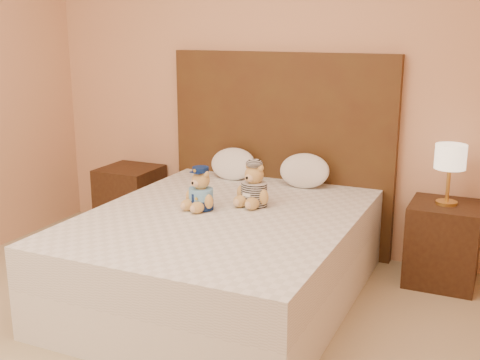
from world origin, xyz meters
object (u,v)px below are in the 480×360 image
Objects in this scene: nightstand_left at (131,200)px; pillow_left at (233,162)px; nightstand_right at (443,243)px; lamp at (450,160)px; teddy_prisoner at (254,184)px; pillow_right at (304,169)px; teddy_police at (201,188)px; bed at (223,255)px.

nightstand_left is 1.52× the size of pillow_left.
lamp reaches higher than nightstand_right.
teddy_prisoner reaches higher than nightstand_right.
teddy_prisoner reaches higher than pillow_right.
teddy_police is (-1.42, -0.77, -0.16)m from lamp.
bed is at bearing -100.11° from teddy_prisoner.
nightstand_right is 1.07m from pillow_right.
pillow_left is (0.93, 0.03, 0.40)m from nightstand_left.
bed is 1.48m from nightstand_left.
teddy_police reaches higher than nightstand_right.
pillow_right is at bearing 72.90° from bed.
teddy_police is (1.08, -0.77, 0.41)m from nightstand_left.
teddy_prisoner reaches higher than teddy_police.
bed is 1.59m from lamp.
bed is 0.96m from pillow_right.
nightstand_left is at bearing -178.16° from pillow_left.
nightstand_right is at bearing 0.00° from nightstand_left.
bed is at bearing -147.38° from nightstand_right.
teddy_police reaches higher than pillow_left.
teddy_police is at bearing -117.84° from pillow_right.
nightstand_right is at bearing 0.00° from lamp.
pillow_right is at bearing 178.27° from nightstand_right.
pillow_left is at bearing 180.00° from pillow_right.
teddy_prisoner reaches higher than bed.
bed is 6.97× the size of teddy_prisoner.
bed is at bearing -32.62° from nightstand_left.
teddy_police is 0.90m from pillow_right.
pillow_left is (-1.57, 0.03, -0.17)m from lamp.
nightstand_left is at bearing 180.00° from lamp.
pillow_left is at bearing 117.81° from teddy_police.
teddy_police is 0.96× the size of teddy_prisoner.
nightstand_right is at bearing 32.62° from bed.
nightstand_right is 0.57m from lamp.
bed is 1.48m from nightstand_right.
nightstand_left is (-1.25, 0.80, -0.00)m from bed.
lamp is at bearing -1.73° from pillow_right.
pillow_right reaches higher than nightstand_right.
bed is 7.29× the size of teddy_police.
lamp is 1.46× the size of teddy_police.
teddy_police reaches higher than bed.
pillow_left is (-0.15, 0.80, -0.01)m from teddy_police.
nightstand_right is 1.38× the size of lamp.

